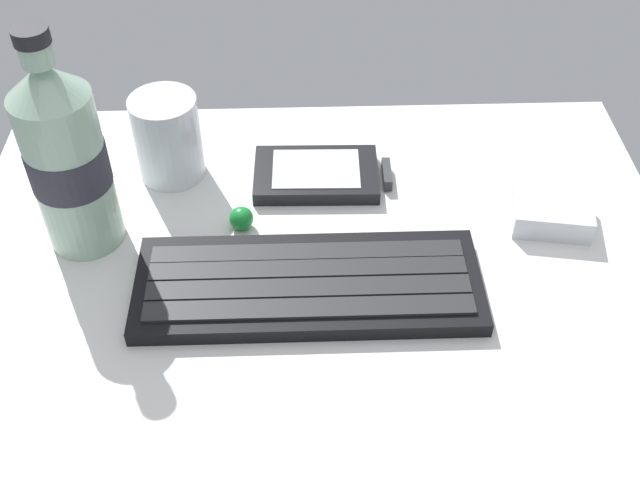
% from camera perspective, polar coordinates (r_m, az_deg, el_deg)
% --- Properties ---
extents(ground_plane, '(0.64, 0.48, 0.03)m').
position_cam_1_polar(ground_plane, '(0.68, 0.01, -2.55)').
color(ground_plane, silver).
extents(keyboard, '(0.29, 0.11, 0.02)m').
position_cam_1_polar(keyboard, '(0.65, -0.86, -3.28)').
color(keyboard, black).
rests_on(keyboard, ground_plane).
extents(handheld_device, '(0.13, 0.08, 0.02)m').
position_cam_1_polar(handheld_device, '(0.75, 0.22, 4.88)').
color(handheld_device, black).
rests_on(handheld_device, ground_plane).
extents(juice_cup, '(0.06, 0.06, 0.09)m').
position_cam_1_polar(juice_cup, '(0.76, -11.17, 7.24)').
color(juice_cup, silver).
rests_on(juice_cup, ground_plane).
extents(water_bottle, '(0.07, 0.07, 0.21)m').
position_cam_1_polar(water_bottle, '(0.67, -18.26, 5.82)').
color(water_bottle, '#9EC1A8').
rests_on(water_bottle, ground_plane).
extents(charger_block, '(0.08, 0.07, 0.02)m').
position_cam_1_polar(charger_block, '(0.74, 16.73, 2.00)').
color(charger_block, silver).
rests_on(charger_block, ground_plane).
extents(trackball_mouse, '(0.02, 0.02, 0.02)m').
position_cam_1_polar(trackball_mouse, '(0.70, -5.85, 1.60)').
color(trackball_mouse, '#198C33').
rests_on(trackball_mouse, ground_plane).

